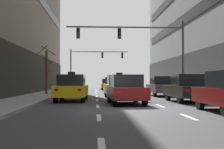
{
  "coord_description": "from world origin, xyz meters",
  "views": [
    {
      "loc": [
        -1.79,
        -14.28,
        1.35
      ],
      "look_at": [
        -0.13,
        16.17,
        1.94
      ],
      "focal_mm": 49.52,
      "sensor_mm": 36.0,
      "label": 1
    }
  ],
  "objects_px": {
    "traffic_signal_0": "(141,42)",
    "taxi_driving_4": "(107,84)",
    "car_parked_2": "(187,88)",
    "car_parked_3": "(161,86)",
    "traffic_signal_1": "(92,60)",
    "taxi_driving_1": "(119,87)",
    "taxi_driving_0": "(113,85)",
    "street_tree_0": "(46,70)",
    "car_driving_3": "(126,90)",
    "taxi_driving_2": "(72,88)"
  },
  "relations": [
    {
      "from": "taxi_driving_0",
      "to": "street_tree_0",
      "type": "height_order",
      "value": "street_tree_0"
    },
    {
      "from": "car_parked_2",
      "to": "street_tree_0",
      "type": "relative_size",
      "value": 1.03
    },
    {
      "from": "traffic_signal_0",
      "to": "traffic_signal_1",
      "type": "relative_size",
      "value": 1.12
    },
    {
      "from": "car_driving_3",
      "to": "taxi_driving_4",
      "type": "xyz_separation_m",
      "value": [
        -0.01,
        26.53,
        -0.04
      ]
    },
    {
      "from": "taxi_driving_1",
      "to": "car_parked_3",
      "type": "height_order",
      "value": "taxi_driving_1"
    },
    {
      "from": "taxi_driving_1",
      "to": "car_parked_3",
      "type": "relative_size",
      "value": 1.04
    },
    {
      "from": "traffic_signal_0",
      "to": "street_tree_0",
      "type": "distance_m",
      "value": 8.98
    },
    {
      "from": "car_parked_3",
      "to": "car_parked_2",
      "type": "bearing_deg",
      "value": -89.99
    },
    {
      "from": "taxi_driving_4",
      "to": "street_tree_0",
      "type": "height_order",
      "value": "street_tree_0"
    },
    {
      "from": "car_parked_3",
      "to": "traffic_signal_1",
      "type": "relative_size",
      "value": 0.53
    },
    {
      "from": "taxi_driving_0",
      "to": "car_parked_2",
      "type": "distance_m",
      "value": 13.65
    },
    {
      "from": "taxi_driving_2",
      "to": "traffic_signal_0",
      "type": "xyz_separation_m",
      "value": [
        5.29,
        4.48,
        3.63
      ]
    },
    {
      "from": "car_parked_2",
      "to": "traffic_signal_0",
      "type": "relative_size",
      "value": 0.48
    },
    {
      "from": "traffic_signal_0",
      "to": "taxi_driving_4",
      "type": "bearing_deg",
      "value": 95.98
    },
    {
      "from": "traffic_signal_1",
      "to": "street_tree_0",
      "type": "distance_m",
      "value": 18.19
    },
    {
      "from": "traffic_signal_1",
      "to": "taxi_driving_2",
      "type": "bearing_deg",
      "value": -92.29
    },
    {
      "from": "street_tree_0",
      "to": "traffic_signal_1",
      "type": "bearing_deg",
      "value": 77.67
    },
    {
      "from": "car_parked_2",
      "to": "street_tree_0",
      "type": "distance_m",
      "value": 13.57
    },
    {
      "from": "taxi_driving_4",
      "to": "car_parked_2",
      "type": "bearing_deg",
      "value": -80.96
    },
    {
      "from": "taxi_driving_1",
      "to": "taxi_driving_2",
      "type": "xyz_separation_m",
      "value": [
        -3.34,
        -2.87,
        -0.01
      ]
    },
    {
      "from": "taxi_driving_2",
      "to": "taxi_driving_4",
      "type": "relative_size",
      "value": 1.1
    },
    {
      "from": "taxi_driving_1",
      "to": "car_parked_2",
      "type": "xyz_separation_m",
      "value": [
        3.93,
        -4.23,
        -0.01
      ]
    },
    {
      "from": "car_driving_3",
      "to": "traffic_signal_1",
      "type": "xyz_separation_m",
      "value": [
        -2.28,
        28.05,
        3.55
      ]
    },
    {
      "from": "car_driving_3",
      "to": "car_parked_3",
      "type": "height_order",
      "value": "car_parked_3"
    },
    {
      "from": "taxi_driving_0",
      "to": "taxi_driving_2",
      "type": "relative_size",
      "value": 0.98
    },
    {
      "from": "car_parked_2",
      "to": "traffic_signal_1",
      "type": "height_order",
      "value": "traffic_signal_1"
    },
    {
      "from": "car_driving_3",
      "to": "car_parked_3",
      "type": "relative_size",
      "value": 1.0
    },
    {
      "from": "car_parked_2",
      "to": "car_parked_3",
      "type": "distance_m",
      "value": 7.48
    },
    {
      "from": "taxi_driving_2",
      "to": "traffic_signal_1",
      "type": "relative_size",
      "value": 0.55
    },
    {
      "from": "street_tree_0",
      "to": "car_parked_3",
      "type": "bearing_deg",
      "value": -8.16
    },
    {
      "from": "taxi_driving_0",
      "to": "taxi_driving_4",
      "type": "xyz_separation_m",
      "value": [
        -0.13,
        11.97,
        -0.05
      ]
    },
    {
      "from": "traffic_signal_0",
      "to": "traffic_signal_1",
      "type": "xyz_separation_m",
      "value": [
        -4.28,
        20.74,
        -0.11
      ]
    },
    {
      "from": "taxi_driving_1",
      "to": "traffic_signal_1",
      "type": "xyz_separation_m",
      "value": [
        -2.33,
        22.35,
        3.51
      ]
    },
    {
      "from": "taxi_driving_2",
      "to": "car_driving_3",
      "type": "bearing_deg",
      "value": -40.7
    },
    {
      "from": "car_driving_3",
      "to": "traffic_signal_0",
      "type": "bearing_deg",
      "value": 74.71
    },
    {
      "from": "car_driving_3",
      "to": "street_tree_0",
      "type": "height_order",
      "value": "street_tree_0"
    },
    {
      "from": "taxi_driving_0",
      "to": "traffic_signal_1",
      "type": "bearing_deg",
      "value": 100.06
    },
    {
      "from": "taxi_driving_1",
      "to": "car_parked_2",
      "type": "distance_m",
      "value": 5.77
    },
    {
      "from": "car_parked_2",
      "to": "traffic_signal_1",
      "type": "relative_size",
      "value": 0.54
    },
    {
      "from": "taxi_driving_2",
      "to": "car_driving_3",
      "type": "xyz_separation_m",
      "value": [
        3.29,
        -2.83,
        -0.03
      ]
    },
    {
      "from": "car_parked_3",
      "to": "traffic_signal_1",
      "type": "bearing_deg",
      "value": 108.13
    },
    {
      "from": "taxi_driving_0",
      "to": "traffic_signal_0",
      "type": "height_order",
      "value": "traffic_signal_0"
    },
    {
      "from": "car_parked_3",
      "to": "street_tree_0",
      "type": "distance_m",
      "value": 10.31
    },
    {
      "from": "taxi_driving_4",
      "to": "car_parked_3",
      "type": "height_order",
      "value": "taxi_driving_4"
    },
    {
      "from": "taxi_driving_4",
      "to": "car_parked_3",
      "type": "xyz_separation_m",
      "value": [
        3.99,
        -17.58,
        0.06
      ]
    },
    {
      "from": "taxi_driving_1",
      "to": "car_driving_3",
      "type": "bearing_deg",
      "value": -90.47
    },
    {
      "from": "street_tree_0",
      "to": "taxi_driving_0",
      "type": "bearing_deg",
      "value": 33.62
    },
    {
      "from": "taxi_driving_2",
      "to": "traffic_signal_0",
      "type": "relative_size",
      "value": 0.49
    },
    {
      "from": "car_parked_2",
      "to": "traffic_signal_1",
      "type": "bearing_deg",
      "value": 103.24
    },
    {
      "from": "traffic_signal_0",
      "to": "car_parked_2",
      "type": "bearing_deg",
      "value": -71.33
    }
  ]
}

